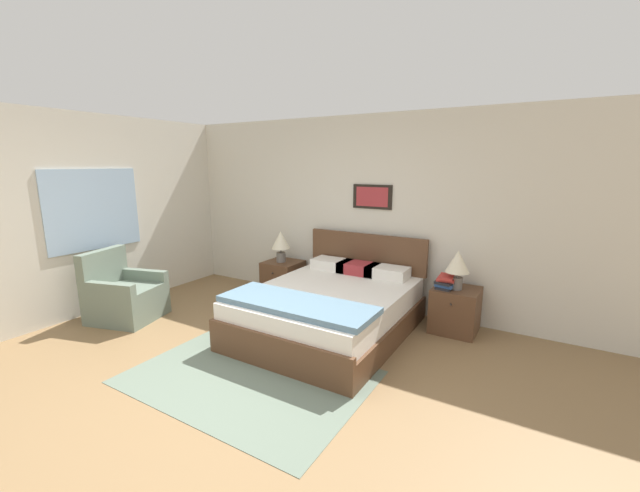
# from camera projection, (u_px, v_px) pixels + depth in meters

# --- Properties ---
(ground_plane) EXTENTS (16.00, 16.00, 0.00)m
(ground_plane) POSITION_uv_depth(u_px,v_px,m) (204.00, 400.00, 3.32)
(ground_plane) COLOR olive
(wall_back) EXTENTS (7.98, 0.09, 2.60)m
(wall_back) POSITION_uv_depth(u_px,v_px,m) (355.00, 212.00, 5.45)
(wall_back) COLOR beige
(wall_back) RESTS_ON ground_plane
(wall_left) EXTENTS (0.08, 5.23, 2.60)m
(wall_left) POSITION_uv_depth(u_px,v_px,m) (134.00, 210.00, 5.64)
(wall_left) COLOR beige
(wall_left) RESTS_ON ground_plane
(area_rug_main) EXTENTS (2.18, 1.53, 0.01)m
(area_rug_main) POSITION_uv_depth(u_px,v_px,m) (249.00, 377.00, 3.67)
(area_rug_main) COLOR slate
(area_rug_main) RESTS_ON ground_plane
(bed) EXTENTS (1.68, 2.12, 1.03)m
(bed) POSITION_uv_depth(u_px,v_px,m) (330.00, 308.00, 4.60)
(bed) COLOR brown
(bed) RESTS_ON ground_plane
(armchair) EXTENTS (0.93, 0.90, 0.89)m
(armchair) POSITION_uv_depth(u_px,v_px,m) (124.00, 296.00, 5.01)
(armchair) COLOR slate
(armchair) RESTS_ON ground_plane
(nightstand_near_window) EXTENTS (0.52, 0.52, 0.53)m
(nightstand_near_window) POSITION_uv_depth(u_px,v_px,m) (283.00, 279.00, 5.90)
(nightstand_near_window) COLOR brown
(nightstand_near_window) RESTS_ON ground_plane
(nightstand_by_door) EXTENTS (0.52, 0.52, 0.53)m
(nightstand_by_door) POSITION_uv_depth(u_px,v_px,m) (455.00, 310.00, 4.64)
(nightstand_by_door) COLOR brown
(nightstand_by_door) RESTS_ON ground_plane
(table_lamp_near_window) EXTENTS (0.27, 0.27, 0.46)m
(table_lamp_near_window) POSITION_uv_depth(u_px,v_px,m) (281.00, 242.00, 5.77)
(table_lamp_near_window) COLOR slate
(table_lamp_near_window) RESTS_ON nightstand_near_window
(table_lamp_by_door) EXTENTS (0.27, 0.27, 0.46)m
(table_lamp_by_door) POSITION_uv_depth(u_px,v_px,m) (458.00, 264.00, 4.50)
(table_lamp_by_door) COLOR slate
(table_lamp_by_door) RESTS_ON nightstand_by_door
(book_thick_bottom) EXTENTS (0.20, 0.28, 0.02)m
(book_thick_bottom) POSITION_uv_depth(u_px,v_px,m) (446.00, 287.00, 4.60)
(book_thick_bottom) COLOR #232328
(book_thick_bottom) RESTS_ON nightstand_by_door
(book_hardcover_middle) EXTENTS (0.22, 0.23, 0.04)m
(book_hardcover_middle) POSITION_uv_depth(u_px,v_px,m) (446.00, 284.00, 4.59)
(book_hardcover_middle) COLOR #335693
(book_hardcover_middle) RESTS_ON book_thick_bottom
(book_novel_upper) EXTENTS (0.23, 0.29, 0.03)m
(book_novel_upper) POSITION_uv_depth(u_px,v_px,m) (446.00, 282.00, 4.58)
(book_novel_upper) COLOR #232328
(book_novel_upper) RESTS_ON book_hardcover_middle
(book_slim_near_top) EXTENTS (0.21, 0.22, 0.03)m
(book_slim_near_top) POSITION_uv_depth(u_px,v_px,m) (446.00, 279.00, 4.58)
(book_slim_near_top) COLOR #B7332D
(book_slim_near_top) RESTS_ON book_novel_upper
(book_paperback_top) EXTENTS (0.19, 0.29, 0.03)m
(book_paperback_top) POSITION_uv_depth(u_px,v_px,m) (446.00, 277.00, 4.57)
(book_paperback_top) COLOR #B7332D
(book_paperback_top) RESTS_ON book_slim_near_top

